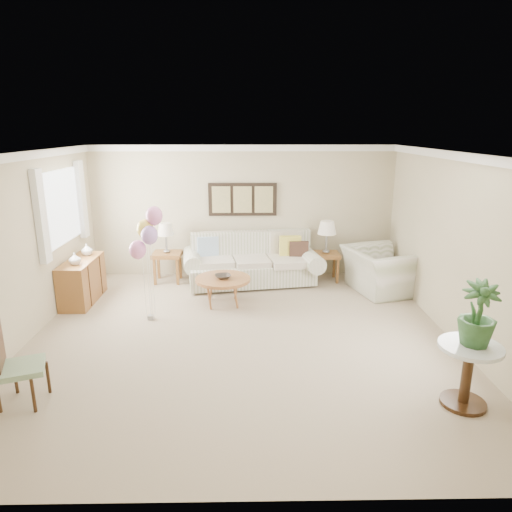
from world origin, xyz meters
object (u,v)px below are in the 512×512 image
at_px(sofa, 252,264).
at_px(accent_chair, 14,362).
at_px(coffee_table, 223,280).
at_px(armchair, 380,270).
at_px(balloon_cluster, 147,233).

xyz_separation_m(sofa, accent_chair, (-2.58, -4.00, 0.11)).
bearing_deg(coffee_table, armchair, 12.05).
xyz_separation_m(sofa, armchair, (2.34, -0.52, 0.02)).
bearing_deg(accent_chair, balloon_cluster, 66.23).
height_order(sofa, armchair, sofa).
height_order(coffee_table, balloon_cluster, balloon_cluster).
bearing_deg(coffee_table, balloon_cluster, -150.71).
xyz_separation_m(armchair, balloon_cluster, (-3.93, -1.22, 0.99)).
relative_size(sofa, armchair, 2.24).
xyz_separation_m(coffee_table, balloon_cluster, (-1.09, -0.61, 0.95)).
relative_size(armchair, balloon_cluster, 0.69).
xyz_separation_m(coffee_table, accent_chair, (-2.09, -2.87, 0.05)).
bearing_deg(balloon_cluster, coffee_table, 29.29).
relative_size(coffee_table, balloon_cluster, 0.52).
bearing_deg(armchair, balloon_cluster, 91.91).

